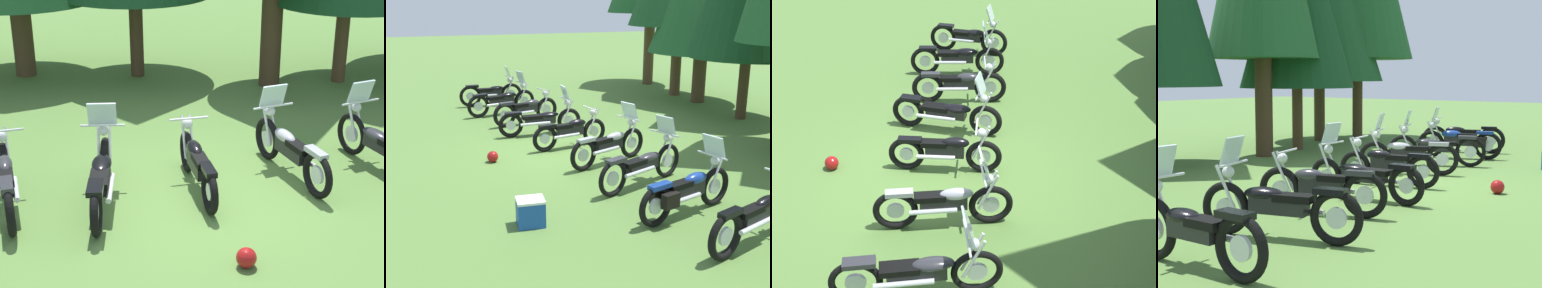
{
  "view_description": "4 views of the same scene",
  "coord_description": "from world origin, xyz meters",
  "views": [
    {
      "loc": [
        -0.43,
        -8.63,
        4.51
      ],
      "look_at": [
        -0.2,
        -0.23,
        0.89
      ],
      "focal_mm": 58.43,
      "sensor_mm": 36.0,
      "label": 1
    },
    {
      "loc": [
        11.52,
        -3.68,
        3.75
      ],
      "look_at": [
        1.74,
        -0.38,
        0.66
      ],
      "focal_mm": 46.02,
      "sensor_mm": 36.0,
      "label": 2
    },
    {
      "loc": [
        7.71,
        2.58,
        5.72
      ],
      "look_at": [
        0.3,
        0.51,
        0.91
      ],
      "focal_mm": 49.09,
      "sensor_mm": 36.0,
      "label": 3
    },
    {
      "loc": [
        -10.18,
        -6.44,
        2.19
      ],
      "look_at": [
        -1.28,
        0.12,
        0.95
      ],
      "focal_mm": 56.26,
      "sensor_mm": 36.0,
      "label": 4
    }
  ],
  "objects": [
    {
      "name": "motorcycle_2",
      "position": [
        -2.89,
        -0.48,
        0.45
      ],
      "size": [
        0.86,
        2.14,
        1.02
      ],
      "rotation": [
        0.0,
        0.0,
        1.85
      ],
      "color": "black",
      "rests_on": "ground_plane"
    },
    {
      "name": "motorcycle_1",
      "position": [
        -4.37,
        -0.94,
        0.48
      ],
      "size": [
        0.9,
        2.35,
        1.38
      ],
      "rotation": [
        0.0,
        0.0,
        1.84
      ],
      "color": "black",
      "rests_on": "ground_plane"
    },
    {
      "name": "motorcycle_6",
      "position": [
        2.94,
        0.62,
        0.47
      ],
      "size": [
        1.12,
        2.25,
        1.38
      ],
      "rotation": [
        0.0,
        0.0,
        1.97
      ],
      "color": "black",
      "rests_on": "ground_plane"
    },
    {
      "name": "motorcycle_0",
      "position": [
        -5.88,
        -1.07,
        0.47
      ],
      "size": [
        0.7,
        2.23,
        1.39
      ],
      "rotation": [
        0.0,
        0.0,
        1.59
      ],
      "color": "black",
      "rests_on": "ground_plane"
    },
    {
      "name": "motorcycle_7",
      "position": [
        4.49,
        0.7,
        0.48
      ],
      "size": [
        0.93,
        2.19,
        1.38
      ],
      "rotation": [
        0.0,
        0.0,
        1.88
      ],
      "color": "black",
      "rests_on": "ground_plane"
    },
    {
      "name": "motorcycle_5",
      "position": [
        1.4,
        0.51,
        0.47
      ],
      "size": [
        1.04,
        2.16,
        1.37
      ],
      "rotation": [
        0.0,
        0.0,
        1.94
      ],
      "color": "black",
      "rests_on": "ground_plane"
    },
    {
      "name": "dropped_helmet",
      "position": [
        0.43,
        -2.07,
        0.13
      ],
      "size": [
        0.26,
        0.26,
        0.26
      ],
      "primitive_type": "sphere",
      "color": "maroon",
      "rests_on": "ground_plane"
    },
    {
      "name": "motorcycle_3",
      "position": [
        -1.54,
        -0.36,
        0.45
      ],
      "size": [
        0.68,
        2.4,
        1.36
      ],
      "rotation": [
        0.0,
        0.0,
        1.6
      ],
      "color": "black",
      "rests_on": "ground_plane"
    },
    {
      "name": "picnic_cooler",
      "position": [
        3.99,
        -1.99,
        0.24
      ],
      "size": [
        0.44,
        0.5,
        0.48
      ],
      "color": "#19479E",
      "rests_on": "ground_plane"
    },
    {
      "name": "motorcycle_4",
      "position": [
        -0.11,
        0.05,
        0.43
      ],
      "size": [
        0.7,
        2.11,
        0.99
      ],
      "rotation": [
        0.0,
        0.0,
        1.78
      ],
      "color": "black",
      "rests_on": "ground_plane"
    },
    {
      "name": "motorcycle_8",
      "position": [
        5.75,
        1.24,
        0.46
      ],
      "size": [
        1.02,
        2.29,
        1.03
      ],
      "rotation": [
        0.0,
        0.0,
        1.91
      ],
      "color": "black",
      "rests_on": "ground_plane"
    },
    {
      "name": "ground_plane",
      "position": [
        0.0,
        0.0,
        0.0
      ],
      "size": [
        80.0,
        80.0,
        0.0
      ],
      "primitive_type": "plane",
      "color": "#547A38"
    }
  ]
}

